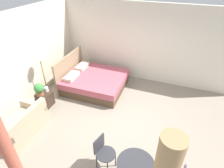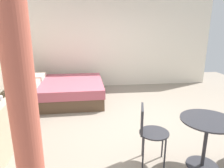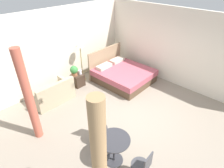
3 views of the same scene
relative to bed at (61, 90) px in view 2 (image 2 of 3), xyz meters
name	(u,v)px [view 2 (image 2 of 3)]	position (x,y,z in m)	size (l,w,h in m)	color
ground_plane	(127,120)	(-1.37, -1.54, -0.30)	(8.38, 9.41, 0.02)	gray
wall_right	(113,42)	(1.32, -1.54, 1.13)	(0.12, 6.41, 2.84)	silver
bed	(61,90)	(0.00, 0.00, 0.00)	(1.89, 2.11, 1.16)	brown
balcony_table	(206,134)	(-2.96, -2.32, 0.22)	(0.73, 0.73, 0.73)	#2D2D33
cafe_chair_near_window	(149,129)	(-2.78, -1.57, 0.25)	(0.51, 0.51, 0.86)	#2D2D33
curtain_right	(24,115)	(-3.81, -0.27, 0.99)	(0.21, 0.21, 2.55)	#C15B47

